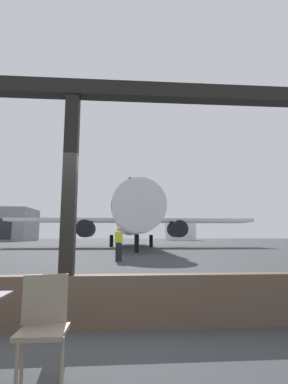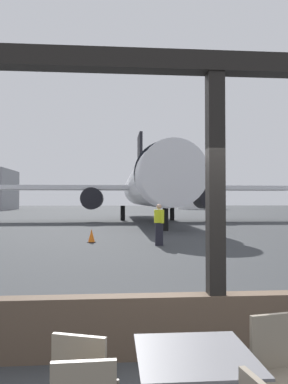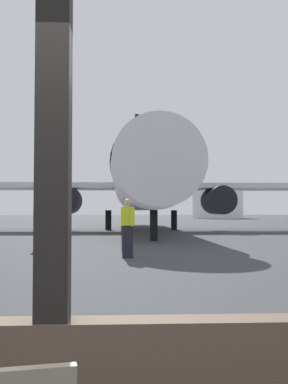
% 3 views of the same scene
% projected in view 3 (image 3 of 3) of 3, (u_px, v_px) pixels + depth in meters
% --- Properties ---
extents(ground_plane, '(220.00, 220.00, 0.00)m').
position_uv_depth(ground_plane, '(116.00, 226.00, 42.65)').
color(ground_plane, '#383A3D').
extents(window_frame, '(8.28, 0.24, 3.67)m').
position_uv_depth(window_frame, '(53.00, 233.00, 2.79)').
color(window_frame, brown).
rests_on(window_frame, ground).
extents(airplane, '(28.05, 29.36, 10.36)m').
position_uv_depth(airplane, '(142.00, 182.00, 32.15)').
color(airplane, silver).
rests_on(airplane, ground).
extents(ground_crew_worker, '(0.40, 0.50, 1.74)m').
position_uv_depth(ground_crew_worker, '(128.00, 227.00, 13.67)').
color(ground_crew_worker, black).
rests_on(ground_crew_worker, ground).
extents(traffic_cone, '(0.36, 0.36, 0.60)m').
position_uv_depth(traffic_cone, '(37.00, 245.00, 14.86)').
color(traffic_cone, orange).
rests_on(traffic_cone, ground).
extents(fuel_storage_tank, '(9.28, 9.28, 5.58)m').
position_uv_depth(fuel_storage_tank, '(218.00, 203.00, 85.39)').
color(fuel_storage_tank, white).
rests_on(fuel_storage_tank, ground).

